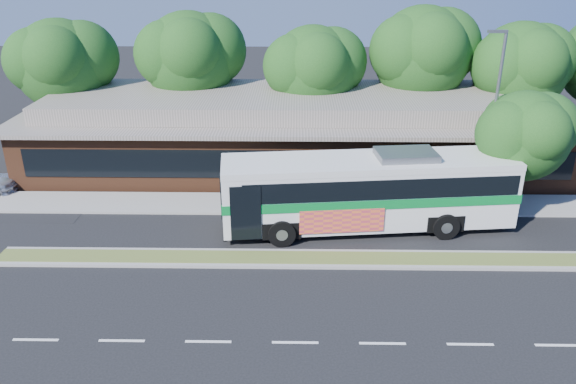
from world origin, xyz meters
TOP-DOWN VIEW (x-y plane):
  - ground at (0.00, 0.00)m, footprint 120.00×120.00m
  - median_strip at (0.00, 0.60)m, footprint 26.00×1.10m
  - sidewalk at (0.00, 6.40)m, footprint 44.00×2.60m
  - plaza_building at (0.00, 12.99)m, footprint 33.20×11.20m
  - lamp_post at (9.56, 6.00)m, footprint 0.93×0.18m
  - tree_bg_a at (-14.58, 15.14)m, footprint 6.47×5.80m
  - tree_bg_b at (-6.57, 16.14)m, footprint 6.69×6.00m
  - tree_bg_c at (1.40, 15.13)m, footprint 6.24×5.60m
  - tree_bg_d at (8.45, 16.15)m, footprint 6.91×6.20m
  - tree_bg_e at (14.42, 15.14)m, footprint 6.47×5.80m
  - transit_bus at (3.46, 3.81)m, footprint 14.00×4.45m
  - sidewalk_tree at (11.32, 5.63)m, footprint 4.90×4.40m

SIDE VIEW (x-z plane):
  - ground at x=0.00m, z-range 0.00..0.00m
  - sidewalk at x=0.00m, z-range 0.00..0.12m
  - median_strip at x=0.00m, z-range 0.00..0.15m
  - plaza_building at x=0.00m, z-range -0.10..4.35m
  - transit_bus at x=3.46m, z-range 0.22..4.09m
  - sidewalk_tree at x=11.32m, z-range 1.08..7.42m
  - lamp_post at x=9.56m, z-range 0.37..9.44m
  - tree_bg_c at x=1.40m, z-range 1.46..9.72m
  - tree_bg_e at x=14.42m, z-range 1.49..10.00m
  - tree_bg_a at x=-14.58m, z-range 1.55..10.18m
  - tree_bg_b at x=-6.57m, z-range 1.64..10.64m
  - tree_bg_d at x=8.45m, z-range 1.73..11.10m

